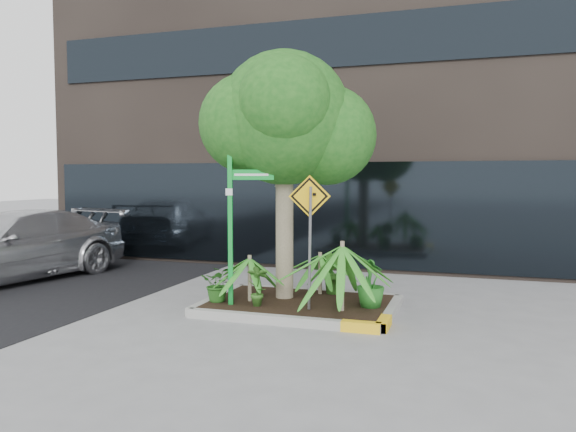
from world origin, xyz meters
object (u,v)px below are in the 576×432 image
(tree, at_px, (285,118))
(street_sign_post, at_px, (234,216))
(cattle_sign, at_px, (310,220))
(parked_car, at_px, (11,246))

(tree, xyz_separation_m, street_sign_post, (-0.66, -0.77, -1.70))
(cattle_sign, bearing_deg, parked_car, 147.57)
(parked_car, bearing_deg, tree, 9.61)
(tree, height_order, parked_car, tree)
(tree, bearing_deg, street_sign_post, -130.79)
(street_sign_post, bearing_deg, cattle_sign, -21.45)
(tree, xyz_separation_m, parked_car, (-6.63, 0.40, -2.59))
(tree, relative_size, street_sign_post, 1.70)
(tree, xyz_separation_m, cattle_sign, (0.72, -0.89, -1.73))
(street_sign_post, bearing_deg, tree, 32.73)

